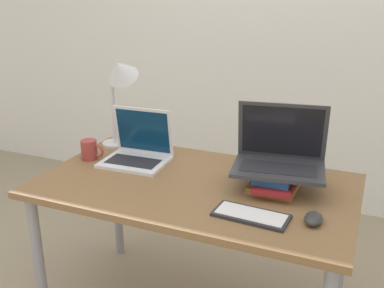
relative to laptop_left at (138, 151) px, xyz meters
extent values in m
cube|color=silver|center=(0.36, 1.31, 0.59)|extent=(8.00, 0.05, 2.70)
cube|color=brown|center=(0.36, -0.13, -0.07)|extent=(1.38, 0.79, 0.03)
cylinder|color=gray|center=(-0.27, -0.46, -0.42)|extent=(0.05, 0.05, 0.68)
cylinder|color=gray|center=(-0.27, 0.21, -0.42)|extent=(0.05, 0.05, 0.68)
cylinder|color=gray|center=(0.99, 0.21, -0.42)|extent=(0.05, 0.05, 0.68)
cube|color=silver|center=(0.00, -0.03, -0.04)|extent=(0.32, 0.26, 0.02)
cube|color=#232328|center=(0.00, -0.05, -0.03)|extent=(0.26, 0.14, 0.00)
cube|color=silver|center=(0.00, 0.07, 0.09)|extent=(0.31, 0.06, 0.24)
cube|color=#0A2D4C|center=(0.00, 0.07, 0.08)|extent=(0.28, 0.05, 0.21)
cube|color=olive|center=(0.70, -0.05, -0.04)|extent=(0.20, 0.23, 0.03)
cube|color=maroon|center=(0.70, -0.06, -0.01)|extent=(0.18, 0.29, 0.02)
cube|color=#235693|center=(0.69, -0.05, 0.02)|extent=(0.16, 0.21, 0.04)
cube|color=#333338|center=(0.71, -0.06, 0.04)|extent=(0.41, 0.31, 0.02)
cube|color=#232328|center=(0.71, -0.07, 0.05)|extent=(0.33, 0.18, 0.00)
cube|color=#333338|center=(0.69, 0.05, 0.18)|extent=(0.38, 0.11, 0.25)
cube|color=black|center=(0.69, 0.04, 0.18)|extent=(0.34, 0.09, 0.22)
cube|color=#28282D|center=(0.67, -0.33, -0.05)|extent=(0.29, 0.15, 0.01)
cube|color=silver|center=(0.67, -0.33, -0.04)|extent=(0.27, 0.12, 0.00)
ellipsoid|color=#2D2D2D|center=(0.90, -0.28, -0.03)|extent=(0.07, 0.11, 0.04)
cylinder|color=#9E3833|center=(-0.24, -0.07, 0.00)|extent=(0.08, 0.08, 0.10)
torus|color=#9E3833|center=(-0.19, -0.07, 0.00)|extent=(0.07, 0.01, 0.07)
cylinder|color=silver|center=(-0.23, 0.16, -0.04)|extent=(0.14, 0.14, 0.01)
cylinder|color=silver|center=(-0.23, 0.16, 0.14)|extent=(0.02, 0.02, 0.36)
cone|color=silver|center=(-0.15, 0.12, 0.37)|extent=(0.16, 0.19, 0.17)
camera|label=1|loc=(1.05, -1.80, 0.77)|focal=42.00mm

